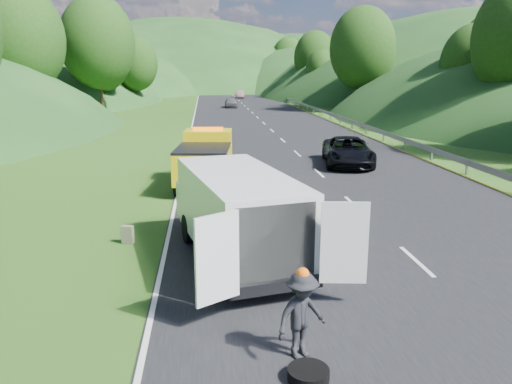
{
  "coord_description": "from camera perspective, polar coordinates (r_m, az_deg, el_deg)",
  "views": [
    {
      "loc": [
        -2.65,
        -14.26,
        5.12
      ],
      "look_at": [
        -1.1,
        1.14,
        1.3
      ],
      "focal_mm": 35.0,
      "sensor_mm": 36.0,
      "label": 1
    }
  ],
  "objects": [
    {
      "name": "white_van",
      "position": [
        13.53,
        -2.24,
        -2.12
      ],
      "size": [
        4.45,
        7.43,
        2.47
      ],
      "rotation": [
        0.0,
        0.0,
        0.22
      ],
      "color": "black",
      "rests_on": "ground"
    },
    {
      "name": "dist_car_b",
      "position": [
        92.5,
        -1.85,
        10.68
      ],
      "size": [
        1.41,
        4.05,
        1.34
      ],
      "primitive_type": "imported",
      "color": "#774F55",
      "rests_on": "ground"
    },
    {
      "name": "ground",
      "position": [
        15.38,
        4.51,
        -5.62
      ],
      "size": [
        320.0,
        320.0,
        0.0
      ],
      "primitive_type": "plane",
      "color": "#38661E",
      "rests_on": "ground"
    },
    {
      "name": "spare_tire",
      "position": [
        9.06,
        5.99,
        -20.65
      ],
      "size": [
        0.71,
        0.71,
        0.2
      ],
      "primitive_type": "cylinder",
      "color": "black",
      "rests_on": "ground"
    },
    {
      "name": "tree_line_left",
      "position": [
        76.21,
        -18.39,
        9.31
      ],
      "size": [
        14.0,
        140.0,
        14.0
      ],
      "primitive_type": null,
      "color": "#284E17",
      "rests_on": "ground"
    },
    {
      "name": "worker",
      "position": [
        9.64,
        5.12,
        -18.29
      ],
      "size": [
        1.22,
        1.05,
        1.64
      ],
      "primitive_type": "imported",
      "rotation": [
        0.0,
        0.0,
        0.52
      ],
      "color": "black",
      "rests_on": "ground"
    },
    {
      "name": "child",
      "position": [
        14.4,
        -4.1,
        -7.0
      ],
      "size": [
        0.6,
        0.55,
        0.99
      ],
      "primitive_type": "imported",
      "rotation": [
        0.0,
        0.0,
        -0.47
      ],
      "color": "tan",
      "rests_on": "ground"
    },
    {
      "name": "hills_backdrop",
      "position": [
        149.33,
        -2.3,
        11.88
      ],
      "size": [
        201.0,
        288.6,
        44.0
      ],
      "primitive_type": null,
      "color": "#2D5B23",
      "rests_on": "ground"
    },
    {
      "name": "tree_line_right",
      "position": [
        78.74,
        13.45,
        9.76
      ],
      "size": [
        14.0,
        140.0,
        14.0
      ],
      "primitive_type": null,
      "color": "#284E17",
      "rests_on": "ground"
    },
    {
      "name": "suitcase",
      "position": [
        15.56,
        -14.45,
        -4.74
      ],
      "size": [
        0.38,
        0.27,
        0.55
      ],
      "primitive_type": "cube",
      "rotation": [
        0.0,
        0.0,
        -0.25
      ],
      "color": "#66684E",
      "rests_on": "ground"
    },
    {
      "name": "woman",
      "position": [
        15.82,
        -5.82,
        -5.09
      ],
      "size": [
        0.61,
        0.68,
        1.52
      ],
      "primitive_type": "imported",
      "rotation": [
        0.0,
        0.0,
        2.04
      ],
      "color": "white",
      "rests_on": "ground"
    },
    {
      "name": "road_surface",
      "position": [
        54.8,
        0.18,
        8.51
      ],
      "size": [
        14.0,
        200.0,
        0.02
      ],
      "primitive_type": "cube",
      "color": "black",
      "rests_on": "ground"
    },
    {
      "name": "guardrail",
      "position": [
        68.2,
        5.27,
        9.5
      ],
      "size": [
        0.06,
        140.0,
        1.52
      ],
      "primitive_type": "cube",
      "color": "gray",
      "rests_on": "ground"
    },
    {
      "name": "passing_suv",
      "position": [
        27.87,
        10.38,
        3.05
      ],
      "size": [
        3.36,
        5.74,
        1.5
      ],
      "primitive_type": "imported",
      "rotation": [
        0.0,
        0.0,
        -0.17
      ],
      "color": "black",
      "rests_on": "ground"
    },
    {
      "name": "dist_car_a",
      "position": [
        69.4,
        -2.88,
        9.61
      ],
      "size": [
        1.61,
        4.01,
        1.37
      ],
      "primitive_type": "imported",
      "color": "#525357",
      "rests_on": "ground"
    },
    {
      "name": "tow_truck",
      "position": [
        22.49,
        -5.72,
        3.82
      ],
      "size": [
        2.75,
        6.03,
        2.51
      ],
      "rotation": [
        0.0,
        0.0,
        -0.11
      ],
      "color": "black",
      "rests_on": "ground"
    }
  ]
}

